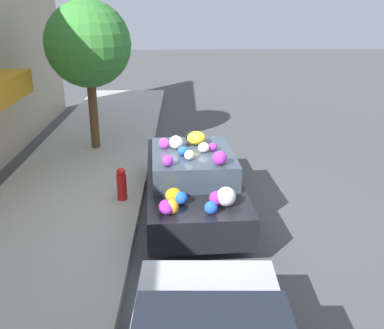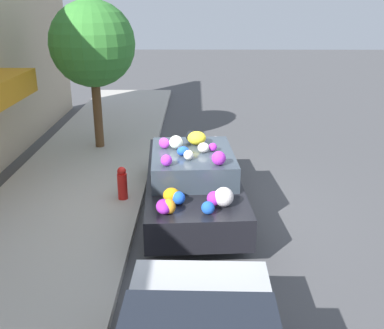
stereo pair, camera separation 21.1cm
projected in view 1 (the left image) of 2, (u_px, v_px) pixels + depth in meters
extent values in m
plane|color=#4C4C4F|center=(195.00, 211.00, 9.07)|extent=(60.00, 60.00, 0.00)
cube|color=#B2ADA3|center=(60.00, 210.00, 9.01)|extent=(24.00, 3.20, 0.13)
cylinder|color=brown|center=(93.00, 112.00, 12.22)|extent=(0.24, 0.24, 2.02)
sphere|color=#388433|center=(88.00, 44.00, 11.59)|extent=(2.23, 2.23, 2.23)
cylinder|color=red|center=(122.00, 187.00, 9.21)|extent=(0.20, 0.20, 0.55)
sphere|color=red|center=(121.00, 172.00, 9.10)|extent=(0.18, 0.18, 0.18)
cube|color=black|center=(192.00, 184.00, 8.86)|extent=(4.39, 2.02, 0.56)
cube|color=#333D47|center=(193.00, 163.00, 8.53)|extent=(2.03, 1.65, 0.46)
cylinder|color=black|center=(152.00, 174.00, 10.14)|extent=(0.64, 0.22, 0.63)
cylinder|color=black|center=(222.00, 172.00, 10.26)|extent=(0.64, 0.22, 0.63)
cylinder|color=black|center=(152.00, 231.00, 7.66)|extent=(0.64, 0.22, 0.63)
cylinder|color=black|center=(244.00, 227.00, 7.79)|extent=(0.64, 0.22, 0.63)
ellipsoid|color=black|center=(192.00, 136.00, 9.02)|extent=(0.36, 0.37, 0.22)
ellipsoid|color=purple|center=(164.00, 143.00, 8.58)|extent=(0.21, 0.25, 0.21)
ellipsoid|color=purple|center=(167.00, 207.00, 7.02)|extent=(0.37, 0.31, 0.22)
sphere|color=olive|center=(202.00, 146.00, 9.97)|extent=(0.19, 0.19, 0.15)
sphere|color=#AE2AC6|center=(217.00, 198.00, 7.29)|extent=(0.25, 0.25, 0.24)
ellipsoid|color=blue|center=(211.00, 208.00, 7.00)|extent=(0.19, 0.22, 0.21)
ellipsoid|color=white|center=(204.00, 148.00, 8.38)|extent=(0.26, 0.27, 0.19)
sphere|color=silver|center=(226.00, 196.00, 7.26)|extent=(0.32, 0.32, 0.32)
sphere|color=purple|center=(168.00, 160.00, 7.70)|extent=(0.23, 0.23, 0.20)
sphere|color=white|center=(176.00, 142.00, 8.57)|extent=(0.27, 0.27, 0.26)
sphere|color=purple|center=(213.00, 147.00, 8.47)|extent=(0.17, 0.17, 0.16)
sphere|color=green|center=(213.00, 146.00, 9.83)|extent=(0.29, 0.29, 0.25)
sphere|color=white|center=(189.00, 155.00, 8.00)|extent=(0.25, 0.25, 0.18)
sphere|color=blue|center=(181.00, 198.00, 7.33)|extent=(0.30, 0.30, 0.22)
ellipsoid|color=orange|center=(172.00, 206.00, 7.00)|extent=(0.30, 0.28, 0.24)
sphere|color=#B13FB8|center=(159.00, 147.00, 9.74)|extent=(0.37, 0.37, 0.26)
ellipsoid|color=purple|center=(217.00, 145.00, 10.06)|extent=(0.26, 0.26, 0.16)
sphere|color=red|center=(177.00, 147.00, 9.94)|extent=(0.18, 0.18, 0.15)
ellipsoid|color=blue|center=(184.00, 151.00, 8.22)|extent=(0.26, 0.29, 0.17)
ellipsoid|color=yellow|center=(196.00, 138.00, 8.85)|extent=(0.46, 0.43, 0.25)
sphere|color=purple|center=(220.00, 158.00, 7.75)|extent=(0.35, 0.35, 0.25)
ellipsoid|color=yellow|center=(189.00, 143.00, 10.19)|extent=(0.25, 0.35, 0.18)
ellipsoid|color=green|center=(203.00, 149.00, 9.77)|extent=(0.33, 0.36, 0.19)
ellipsoid|color=orange|center=(174.00, 195.00, 7.40)|extent=(0.37, 0.37, 0.24)
sphere|color=white|center=(214.00, 139.00, 10.45)|extent=(0.22, 0.22, 0.16)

